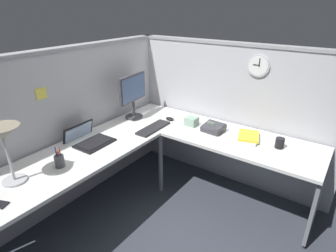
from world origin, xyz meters
TOP-DOWN VIEW (x-y plane):
  - ground_plane at (0.00, 0.00)m, footprint 6.80×6.80m
  - cubicle_wall_back at (-0.36, 0.87)m, footprint 2.57×0.12m
  - cubicle_wall_right at (0.87, -0.27)m, footprint 0.12×2.37m
  - desk at (-0.15, -0.05)m, footprint 2.35×2.15m
  - monitor at (0.30, 0.64)m, footprint 0.46×0.20m
  - laptop at (-0.41, 0.59)m, footprint 0.35×0.39m
  - keyboard at (0.17, 0.26)m, footprint 0.43×0.15m
  - computer_mouse at (0.47, 0.26)m, footprint 0.06×0.10m
  - desk_lamp_dome at (-1.16, 0.52)m, footprint 0.24×0.24m
  - pen_cup at (-0.84, 0.42)m, footprint 0.08×0.08m
  - office_phone at (0.48, -0.29)m, footprint 0.20×0.22m
  - book_stack at (0.51, -0.63)m, footprint 0.32×0.27m
  - coffee_mug at (0.51, -0.93)m, footprint 0.08×0.08m
  - tissue_box at (0.49, -0.02)m, footprint 0.12×0.12m
  - wall_clock at (0.82, -0.56)m, footprint 0.04×0.22m
  - pinned_note_leftmost at (-0.66, 0.82)m, footprint 0.10×0.00m

SIDE VIEW (x-z plane):
  - ground_plane at x=0.00m, z-range 0.00..0.00m
  - desk at x=-0.15m, z-range 0.27..1.00m
  - keyboard at x=0.17m, z-range 0.73..0.75m
  - computer_mouse at x=0.47m, z-range 0.73..0.76m
  - book_stack at x=0.51m, z-range 0.73..0.77m
  - laptop at x=-0.41m, z-range 0.65..0.86m
  - office_phone at x=0.48m, z-range 0.71..0.82m
  - tissue_box at x=0.49m, z-range 0.73..0.82m
  - coffee_mug at x=0.51m, z-range 0.73..0.83m
  - pen_cup at x=-0.84m, z-range 0.69..0.87m
  - cubicle_wall_back at x=-0.36m, z-range 0.00..1.58m
  - cubicle_wall_right at x=0.87m, z-range 0.00..1.58m
  - monitor at x=0.30m, z-range 0.77..1.27m
  - desk_lamp_dome at x=-1.16m, z-range 0.87..1.32m
  - pinned_note_leftmost at x=-0.66m, z-range 1.18..1.28m
  - wall_clock at x=0.82m, z-range 1.27..1.49m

